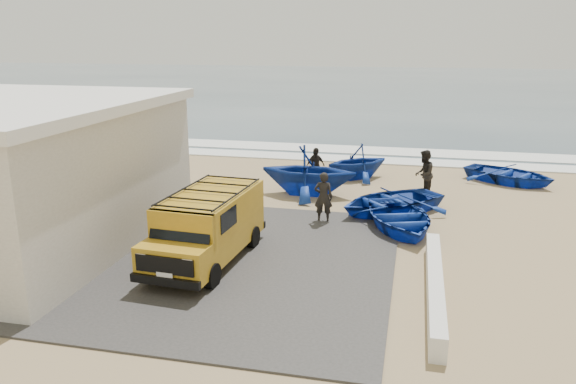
{
  "coord_description": "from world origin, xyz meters",
  "views": [
    {
      "loc": [
        4.32,
        -15.84,
        6.07
      ],
      "look_at": [
        0.43,
        1.15,
        1.2
      ],
      "focal_mm": 35.0,
      "sensor_mm": 36.0,
      "label": 1
    }
  ],
  "objects_px": {
    "fisherman_middle": "(424,174)",
    "building": "(3,173)",
    "van": "(208,225)",
    "boat_far_left": "(357,161)",
    "boat_near_right": "(390,201)",
    "boat_far_right": "(509,174)",
    "boat_near_left": "(399,217)",
    "boat_mid_left": "(308,170)",
    "parapet": "(435,286)",
    "fisherman_back": "(315,166)",
    "fisherman_front": "(323,197)"
  },
  "relations": [
    {
      "from": "boat_near_right",
      "to": "fisherman_back",
      "type": "relative_size",
      "value": 2.55
    },
    {
      "from": "boat_near_left",
      "to": "boat_far_right",
      "type": "xyz_separation_m",
      "value": [
        4.36,
        7.09,
        -0.02
      ]
    },
    {
      "from": "fisherman_back",
      "to": "van",
      "type": "bearing_deg",
      "value": -143.52
    },
    {
      "from": "boat_mid_left",
      "to": "fisherman_front",
      "type": "distance_m",
      "value": 3.38
    },
    {
      "from": "building",
      "to": "parapet",
      "type": "relative_size",
      "value": 1.57
    },
    {
      "from": "parapet",
      "to": "boat_far_right",
      "type": "bearing_deg",
      "value": 74.28
    },
    {
      "from": "boat_far_left",
      "to": "boat_far_right",
      "type": "distance_m",
      "value": 6.44
    },
    {
      "from": "building",
      "to": "boat_mid_left",
      "type": "xyz_separation_m",
      "value": [
        7.83,
        7.17,
        -1.18
      ]
    },
    {
      "from": "building",
      "to": "fisherman_back",
      "type": "xyz_separation_m",
      "value": [
        7.83,
        8.74,
        -1.37
      ]
    },
    {
      "from": "boat_far_left",
      "to": "van",
      "type": "bearing_deg",
      "value": -55.74
    },
    {
      "from": "boat_near_left",
      "to": "boat_mid_left",
      "type": "height_order",
      "value": "boat_mid_left"
    },
    {
      "from": "fisherman_middle",
      "to": "boat_near_left",
      "type": "bearing_deg",
      "value": -0.78
    },
    {
      "from": "fisherman_back",
      "to": "parapet",
      "type": "bearing_deg",
      "value": -108.79
    },
    {
      "from": "fisherman_back",
      "to": "boat_near_right",
      "type": "bearing_deg",
      "value": -89.14
    },
    {
      "from": "van",
      "to": "boat_mid_left",
      "type": "relative_size",
      "value": 1.27
    },
    {
      "from": "boat_near_left",
      "to": "boat_far_right",
      "type": "distance_m",
      "value": 8.32
    },
    {
      "from": "boat_far_left",
      "to": "boat_near_right",
      "type": "bearing_deg",
      "value": -19.77
    },
    {
      "from": "boat_near_left",
      "to": "boat_far_left",
      "type": "xyz_separation_m",
      "value": [
        -2.04,
        6.44,
        0.36
      ]
    },
    {
      "from": "boat_mid_left",
      "to": "fisherman_middle",
      "type": "height_order",
      "value": "boat_mid_left"
    },
    {
      "from": "van",
      "to": "fisherman_front",
      "type": "distance_m",
      "value": 4.83
    },
    {
      "from": "boat_mid_left",
      "to": "fisherman_back",
      "type": "xyz_separation_m",
      "value": [
        -0.01,
        1.57,
        -0.19
      ]
    },
    {
      "from": "fisherman_back",
      "to": "boat_far_left",
      "type": "bearing_deg",
      "value": -2.5
    },
    {
      "from": "boat_far_left",
      "to": "fisherman_back",
      "type": "distance_m",
      "value": 2.16
    },
    {
      "from": "boat_near_right",
      "to": "boat_far_left",
      "type": "relative_size",
      "value": 1.38
    },
    {
      "from": "boat_far_left",
      "to": "fisherman_front",
      "type": "distance_m",
      "value": 6.22
    },
    {
      "from": "boat_mid_left",
      "to": "fisherman_front",
      "type": "xyz_separation_m",
      "value": [
        1.12,
        -3.18,
        -0.12
      ]
    },
    {
      "from": "building",
      "to": "van",
      "type": "height_order",
      "value": "building"
    },
    {
      "from": "building",
      "to": "boat_near_left",
      "type": "relative_size",
      "value": 2.4
    },
    {
      "from": "building",
      "to": "fisherman_front",
      "type": "distance_m",
      "value": 9.89
    },
    {
      "from": "parapet",
      "to": "fisherman_middle",
      "type": "relative_size",
      "value": 3.22
    },
    {
      "from": "van",
      "to": "fisherman_middle",
      "type": "distance_m",
      "value": 9.82
    },
    {
      "from": "van",
      "to": "fisherman_back",
      "type": "height_order",
      "value": "van"
    },
    {
      "from": "fisherman_front",
      "to": "fisherman_back",
      "type": "xyz_separation_m",
      "value": [
        -1.13,
        4.75,
        -0.07
      ]
    },
    {
      "from": "boat_near_right",
      "to": "boat_near_left",
      "type": "bearing_deg",
      "value": -29.61
    },
    {
      "from": "fisherman_middle",
      "to": "boat_mid_left",
      "type": "bearing_deg",
      "value": -72.01
    },
    {
      "from": "fisherman_front",
      "to": "fisherman_back",
      "type": "height_order",
      "value": "fisherman_front"
    },
    {
      "from": "parapet",
      "to": "boat_near_right",
      "type": "distance_m",
      "value": 6.64
    },
    {
      "from": "fisherman_middle",
      "to": "building",
      "type": "bearing_deg",
      "value": -47.48
    },
    {
      "from": "building",
      "to": "boat_far_right",
      "type": "relative_size",
      "value": 2.51
    },
    {
      "from": "boat_near_left",
      "to": "boat_far_right",
      "type": "relative_size",
      "value": 1.04
    },
    {
      "from": "parapet",
      "to": "fisherman_middle",
      "type": "distance_m",
      "value": 8.81
    },
    {
      "from": "fisherman_middle",
      "to": "fisherman_back",
      "type": "distance_m",
      "value": 4.52
    },
    {
      "from": "van",
      "to": "fisherman_middle",
      "type": "height_order",
      "value": "van"
    },
    {
      "from": "parapet",
      "to": "fisherman_middle",
      "type": "bearing_deg",
      "value": 91.65
    },
    {
      "from": "boat_far_left",
      "to": "fisherman_middle",
      "type": "relative_size",
      "value": 1.57
    },
    {
      "from": "boat_mid_left",
      "to": "fisherman_middle",
      "type": "bearing_deg",
      "value": -80.09
    },
    {
      "from": "building",
      "to": "boat_far_left",
      "type": "relative_size",
      "value": 3.22
    },
    {
      "from": "boat_near_left",
      "to": "boat_mid_left",
      "type": "bearing_deg",
      "value": 117.65
    },
    {
      "from": "boat_near_right",
      "to": "boat_far_right",
      "type": "distance_m",
      "value": 7.13
    },
    {
      "from": "boat_mid_left",
      "to": "boat_far_right",
      "type": "xyz_separation_m",
      "value": [
        8.0,
        3.66,
        -0.59
      ]
    }
  ]
}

